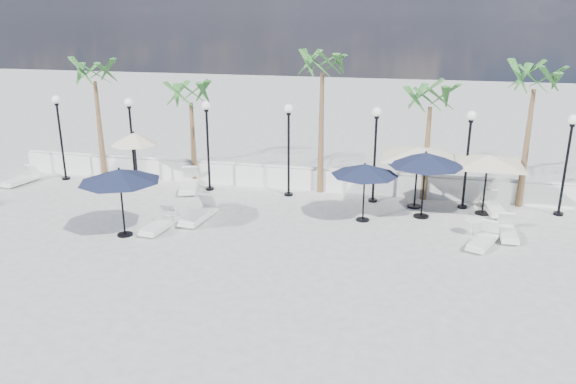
% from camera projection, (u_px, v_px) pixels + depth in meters
% --- Properties ---
extents(ground, '(100.00, 100.00, 0.00)m').
position_uv_depth(ground, '(242.00, 259.00, 17.50)').
color(ground, gray).
rests_on(ground, ground).
extents(balustrade, '(26.00, 0.30, 1.01)m').
position_uv_depth(balustrade, '(294.00, 178.00, 24.30)').
color(balustrade, silver).
rests_on(balustrade, ground).
extents(lamppost_0, '(0.36, 0.36, 3.84)m').
position_uv_depth(lamppost_0, '(59.00, 126.00, 24.99)').
color(lamppost_0, black).
rests_on(lamppost_0, ground).
extents(lamppost_1, '(0.36, 0.36, 3.84)m').
position_uv_depth(lamppost_1, '(131.00, 129.00, 24.25)').
color(lamppost_1, black).
rests_on(lamppost_1, ground).
extents(lamppost_2, '(0.36, 0.36, 3.84)m').
position_uv_depth(lamppost_2, '(207.00, 133.00, 23.50)').
color(lamppost_2, black).
rests_on(lamppost_2, ground).
extents(lamppost_3, '(0.36, 0.36, 3.84)m').
position_uv_depth(lamppost_3, '(289.00, 137.00, 22.75)').
color(lamppost_3, black).
rests_on(lamppost_3, ground).
extents(lamppost_4, '(0.36, 0.36, 3.84)m').
position_uv_depth(lamppost_4, '(375.00, 141.00, 22.00)').
color(lamppost_4, black).
rests_on(lamppost_4, ground).
extents(lamppost_5, '(0.36, 0.36, 3.84)m').
position_uv_depth(lamppost_5, '(468.00, 146.00, 21.25)').
color(lamppost_5, black).
rests_on(lamppost_5, ground).
extents(lamppost_6, '(0.36, 0.36, 3.84)m').
position_uv_depth(lamppost_6, '(568.00, 151.00, 20.50)').
color(lamppost_6, black).
rests_on(lamppost_6, ground).
extents(palm_0, '(2.60, 2.60, 5.50)m').
position_uv_depth(palm_0, '(94.00, 78.00, 24.78)').
color(palm_0, brown).
rests_on(palm_0, ground).
extents(palm_1, '(2.60, 2.60, 4.70)m').
position_uv_depth(palm_1, '(191.00, 99.00, 24.06)').
color(palm_1, brown).
rests_on(palm_1, ground).
extents(palm_2, '(2.60, 2.60, 6.10)m').
position_uv_depth(palm_2, '(322.00, 70.00, 22.42)').
color(palm_2, brown).
rests_on(palm_2, ground).
extents(palm_3, '(2.60, 2.60, 4.90)m').
position_uv_depth(palm_3, '(431.00, 103.00, 21.86)').
color(palm_3, brown).
rests_on(palm_3, ground).
extents(palm_4, '(2.60, 2.60, 5.70)m').
position_uv_depth(palm_4, '(534.00, 86.00, 20.83)').
color(palm_4, brown).
rests_on(palm_4, ground).
extents(lounger_0, '(0.90, 1.89, 0.68)m').
position_uv_depth(lounger_0, '(21.00, 179.00, 24.99)').
color(lounger_0, silver).
rests_on(lounger_0, ground).
extents(lounger_2, '(0.87, 2.09, 0.76)m').
position_uv_depth(lounger_2, '(199.00, 214.00, 20.60)').
color(lounger_2, silver).
rests_on(lounger_2, ground).
extents(lounger_3, '(1.28, 2.25, 0.80)m').
position_uv_depth(lounger_3, '(189.00, 184.00, 24.11)').
color(lounger_3, silver).
rests_on(lounger_3, ground).
extents(lounger_4, '(0.79, 1.90, 0.69)m').
position_uv_depth(lounger_4, '(160.00, 224.00, 19.74)').
color(lounger_4, silver).
rests_on(lounger_4, ground).
extents(lounger_5, '(1.22, 1.86, 0.67)m').
position_uv_depth(lounger_5, '(483.00, 240.00, 18.39)').
color(lounger_5, silver).
rests_on(lounger_5, ground).
extents(lounger_6, '(0.57, 1.71, 0.64)m').
position_uv_depth(lounger_6, '(508.00, 232.00, 19.11)').
color(lounger_6, silver).
rests_on(lounger_6, ground).
extents(lounger_8, '(0.87, 1.89, 0.68)m').
position_uv_depth(lounger_8, '(494.00, 207.00, 21.45)').
color(lounger_8, silver).
rests_on(lounger_8, ground).
extents(side_table_1, '(0.54, 0.54, 0.53)m').
position_uv_depth(side_table_1, '(172.00, 218.00, 20.05)').
color(side_table_1, silver).
rests_on(side_table_1, ground).
extents(side_table_2, '(0.57, 0.57, 0.55)m').
position_uv_depth(side_table_2, '(472.00, 226.00, 19.32)').
color(side_table_2, silver).
rests_on(side_table_2, ground).
extents(parasol_navy_left, '(2.75, 2.75, 2.43)m').
position_uv_depth(parasol_navy_left, '(119.00, 176.00, 18.69)').
color(parasol_navy_left, black).
rests_on(parasol_navy_left, ground).
extents(parasol_navy_mid, '(2.84, 2.84, 2.55)m').
position_uv_depth(parasol_navy_mid, '(426.00, 159.00, 20.38)').
color(parasol_navy_mid, black).
rests_on(parasol_navy_mid, ground).
extents(parasol_navy_right, '(2.46, 2.46, 2.21)m').
position_uv_depth(parasol_navy_right, '(365.00, 170.00, 20.13)').
color(parasol_navy_right, black).
rests_on(parasol_navy_right, ground).
extents(parasol_cream_sq_a, '(5.31, 5.31, 2.61)m').
position_uv_depth(parasol_cream_sq_a, '(419.00, 147.00, 21.39)').
color(parasol_cream_sq_a, black).
rests_on(parasol_cream_sq_a, ground).
extents(parasol_cream_sq_b, '(4.99, 4.99, 2.50)m').
position_uv_depth(parasol_cream_sq_b, '(489.00, 155.00, 20.67)').
color(parasol_cream_sq_b, black).
rests_on(parasol_cream_sq_b, ground).
extents(parasol_cream_small, '(2.02, 2.02, 2.48)m').
position_uv_depth(parasol_cream_small, '(134.00, 139.00, 24.02)').
color(parasol_cream_small, black).
rests_on(parasol_cream_small, ground).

